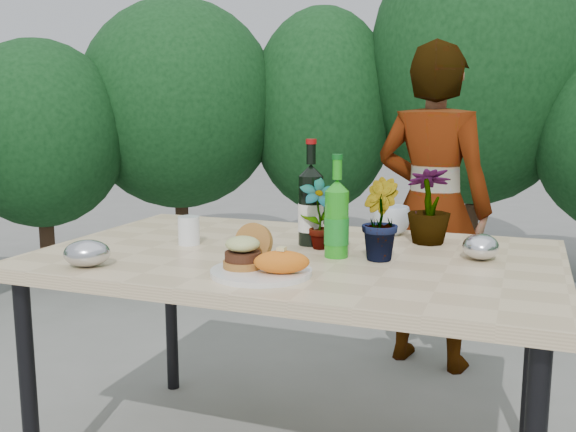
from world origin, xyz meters
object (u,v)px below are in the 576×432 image
(dinner_plate, at_px, (261,272))
(wine_bottle, at_px, (311,206))
(person, at_px, (432,208))
(patio_table, at_px, (297,270))

(dinner_plate, height_order, wine_bottle, wine_bottle)
(dinner_plate, relative_size, wine_bottle, 0.80)
(dinner_plate, bearing_deg, wine_bottle, 89.62)
(wine_bottle, bearing_deg, person, 66.54)
(patio_table, relative_size, wine_bottle, 4.55)
(dinner_plate, bearing_deg, person, 78.98)
(patio_table, relative_size, person, 1.07)
(patio_table, height_order, wine_bottle, wine_bottle)
(wine_bottle, height_order, person, person)
(patio_table, bearing_deg, wine_bottle, 88.78)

